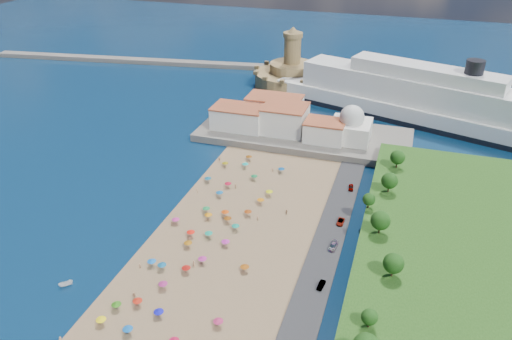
% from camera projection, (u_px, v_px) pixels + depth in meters
% --- Properties ---
extents(ground, '(700.00, 700.00, 0.00)m').
position_uv_depth(ground, '(219.00, 226.00, 156.51)').
color(ground, '#071938').
rests_on(ground, ground).
extents(terrace, '(90.00, 36.00, 3.00)m').
position_uv_depth(terrace, '(304.00, 135.00, 214.23)').
color(terrace, '#59544C').
rests_on(terrace, ground).
extents(jetty, '(18.00, 70.00, 2.40)m').
position_uv_depth(jetty, '(276.00, 102.00, 249.63)').
color(jetty, '#59544C').
rests_on(jetty, ground).
extents(breakwater, '(199.03, 34.77, 2.60)m').
position_uv_depth(breakwater, '(146.00, 61.00, 313.76)').
color(breakwater, '#59544C').
rests_on(breakwater, ground).
extents(waterfront_buildings, '(57.00, 29.00, 11.00)m').
position_uv_depth(waterfront_buildings, '(275.00, 117.00, 215.26)').
color(waterfront_buildings, silver).
rests_on(waterfront_buildings, terrace).
extents(domed_building, '(16.00, 16.00, 15.00)m').
position_uv_depth(domed_building, '(351.00, 126.00, 203.60)').
color(domed_building, silver).
rests_on(domed_building, terrace).
extents(fortress, '(40.00, 40.00, 32.40)m').
position_uv_depth(fortress, '(292.00, 74.00, 272.15)').
color(fortress, '#9E824F').
rests_on(fortress, ground).
extents(cruise_ship, '(145.71, 65.00, 31.91)m').
position_uv_depth(cruise_ship, '(422.00, 102.00, 227.32)').
color(cruise_ship, black).
rests_on(cruise_ship, ground).
extents(beach_parasols, '(31.85, 113.58, 2.20)m').
position_uv_depth(beach_parasols, '(201.00, 242.00, 145.88)').
color(beach_parasols, gray).
rests_on(beach_parasols, beach).
extents(beachgoers, '(36.63, 96.63, 1.89)m').
position_uv_depth(beachgoers, '(210.00, 229.00, 153.18)').
color(beachgoers, tan).
rests_on(beachgoers, beach).
extents(moored_boats, '(4.25, 30.75, 1.59)m').
position_uv_depth(moored_boats, '(28.00, 326.00, 118.94)').
color(moored_boats, white).
rests_on(moored_boats, ground).
extents(parked_cars, '(2.53, 83.00, 1.43)m').
position_uv_depth(parked_cars, '(333.00, 245.00, 145.76)').
color(parked_cars, gray).
rests_on(parked_cars, promenade).
extents(hillside_trees, '(14.12, 112.42, 7.57)m').
position_uv_depth(hillside_trees, '(380.00, 240.00, 133.48)').
color(hillside_trees, '#382314').
rests_on(hillside_trees, hillside).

